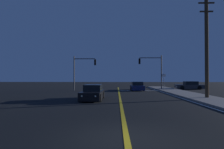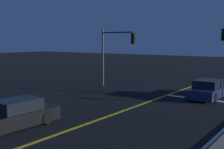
% 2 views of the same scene
% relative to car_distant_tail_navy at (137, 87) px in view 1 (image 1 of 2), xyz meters
% --- Properties ---
extents(ground_plane, '(160.00, 160.00, 0.00)m').
position_rel_car_distant_tail_navy_xyz_m(ground_plane, '(-2.86, -24.10, -0.58)').
color(ground_plane, black).
extents(sidewalk_right, '(3.20, 44.47, 0.15)m').
position_rel_car_distant_tail_navy_xyz_m(sidewalk_right, '(4.87, -11.75, -0.51)').
color(sidewalk_right, gray).
rests_on(sidewalk_right, ground).
extents(lane_line_center, '(0.20, 42.00, 0.01)m').
position_rel_car_distant_tail_navy_xyz_m(lane_line_center, '(-2.86, -11.75, -0.58)').
color(lane_line_center, gold).
rests_on(lane_line_center, ground).
extents(lane_line_edge_right, '(0.16, 42.00, 0.01)m').
position_rel_car_distant_tail_navy_xyz_m(lane_line_edge_right, '(3.02, -11.75, -0.58)').
color(lane_line_edge_right, white).
rests_on(lane_line_edge_right, ground).
extents(stop_bar, '(6.13, 0.50, 0.01)m').
position_rel_car_distant_tail_navy_xyz_m(stop_bar, '(0.20, -0.89, -0.58)').
color(stop_bar, white).
rests_on(stop_bar, ground).
extents(car_distant_tail_navy, '(1.95, 4.63, 1.34)m').
position_rel_car_distant_tail_navy_xyz_m(car_distant_tail_navy, '(0.00, 0.00, 0.00)').
color(car_distant_tail_navy, navy).
rests_on(car_distant_tail_navy, ground).
extents(car_following_oncoming_charcoal, '(4.57, 2.01, 1.34)m').
position_rel_car_distant_tail_navy_xyz_m(car_following_oncoming_charcoal, '(9.07, 2.90, -0.00)').
color(car_following_oncoming_charcoal, '#2D2D33').
rests_on(car_following_oncoming_charcoal, ground).
extents(car_mid_block_black, '(1.90, 4.61, 1.34)m').
position_rel_car_distant_tail_navy_xyz_m(car_mid_block_black, '(-5.31, -12.82, -0.00)').
color(car_mid_block_black, black).
rests_on(car_mid_block_black, ground).
extents(traffic_signal_near_right, '(3.76, 0.28, 5.56)m').
position_rel_car_distant_tail_navy_xyz_m(traffic_signal_near_right, '(2.71, 1.41, 3.12)').
color(traffic_signal_near_right, '#38383D').
rests_on(traffic_signal_near_right, ground).
extents(traffic_signal_far_left, '(3.50, 0.28, 5.30)m').
position_rel_car_distant_tail_navy_xyz_m(traffic_signal_far_left, '(-8.50, 0.01, 2.94)').
color(traffic_signal_far_left, '#38383D').
rests_on(traffic_signal_far_left, ground).
extents(utility_pole_right, '(1.45, 0.34, 9.52)m').
position_rel_car_distant_tail_navy_xyz_m(utility_pole_right, '(5.17, -12.10, 4.31)').
color(utility_pole_right, '#42301E').
rests_on(utility_pole_right, ground).
extents(street_sign_corner, '(0.56, 0.08, 2.55)m').
position_rel_car_distant_tail_navy_xyz_m(street_sign_corner, '(3.77, -1.39, 1.13)').
color(street_sign_corner, slate).
rests_on(street_sign_corner, ground).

